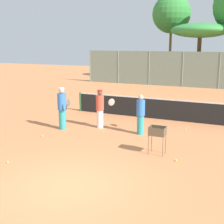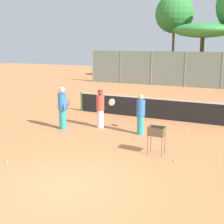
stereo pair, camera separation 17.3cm
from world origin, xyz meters
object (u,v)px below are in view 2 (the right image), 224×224
Objects in this scene: tennis_net at (159,108)px; ball_cart at (156,133)px; player_red_cap at (141,114)px; player_yellow_shirt at (63,108)px; player_white_outfit at (101,108)px.

tennis_net reaches higher than ball_cart.
player_red_cap is 0.91× the size of player_yellow_shirt.
player_white_outfit is 1.76× the size of ball_cart.
player_red_cap is (0.10, -2.95, 0.32)m from tennis_net.
player_white_outfit reaches higher than player_red_cap.
tennis_net is 5.43× the size of player_red_cap.
player_yellow_shirt is (-3.45, -0.73, 0.10)m from player_red_cap.
tennis_net is 2.97m from player_red_cap.
ball_cart is (1.35, -2.08, -0.12)m from player_red_cap.
player_red_cap is at bearing 122.98° from ball_cart.
player_yellow_shirt is (-1.43, -0.93, 0.07)m from player_white_outfit.
player_red_cap is 2.49m from ball_cart.
player_white_outfit is 1.71m from player_yellow_shirt.
player_white_outfit is at bearing 74.10° from player_red_cap.
player_white_outfit is at bearing -125.10° from tennis_net.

